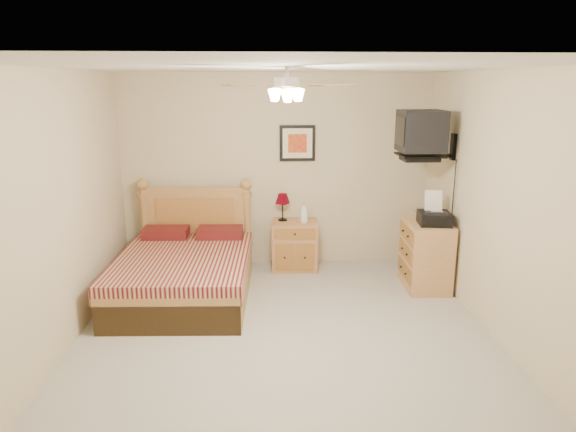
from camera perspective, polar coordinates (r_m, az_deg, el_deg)
name	(u,v)px	position (r m, az deg, el deg)	size (l,w,h in m)	color
floor	(286,342)	(4.99, -0.26, -13.88)	(4.50, 4.50, 0.00)	#A5A195
ceiling	(285,67)	(4.38, -0.30, 16.19)	(4.00, 4.50, 0.04)	white
wall_back	(277,172)	(6.73, -1.28, 4.96)	(4.00, 0.04, 2.50)	beige
wall_front	(311,337)	(2.42, 2.58, -13.29)	(4.00, 0.04, 2.50)	beige
wall_left	(54,218)	(4.86, -24.56, -0.19)	(0.04, 4.50, 2.50)	beige
wall_right	(506,211)	(5.04, 23.07, 0.47)	(0.04, 4.50, 2.50)	beige
bed	(183,247)	(5.84, -11.63, -3.38)	(1.42, 1.87, 1.21)	#AA7046
nightstand	(295,245)	(6.72, 0.73, -3.24)	(0.58, 0.44, 0.63)	#AC6533
table_lamp	(283,207)	(6.65, -0.60, 1.01)	(0.19, 0.19, 0.36)	#5B000F
lotion_bottle	(304,213)	(6.57, 1.82, 0.38)	(0.10, 0.10, 0.26)	white
framed_picture	(297,143)	(6.67, 1.05, 8.09)	(0.46, 0.04, 0.46)	black
dresser	(426,255)	(6.30, 15.06, -4.16)	(0.48, 0.69, 0.81)	#AA6E45
fax_machine	(435,209)	(6.04, 16.02, 0.80)	(0.35, 0.37, 0.37)	black
magazine_lower	(415,215)	(6.42, 13.97, 0.15)	(0.22, 0.29, 0.03)	beige
magazine_upper	(418,212)	(6.44, 14.20, 0.43)	(0.21, 0.29, 0.02)	tan
wall_tv	(434,135)	(6.08, 15.94, 8.70)	(0.56, 0.46, 0.58)	black
ceiling_fan	(287,85)	(4.18, -0.15, 14.34)	(1.14, 1.14, 0.28)	silver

